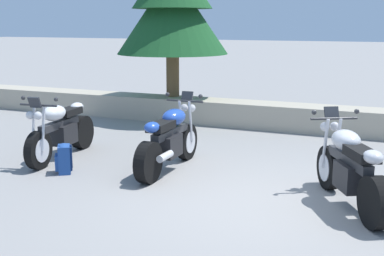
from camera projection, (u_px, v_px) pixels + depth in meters
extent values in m
plane|color=gray|center=(259.00, 202.00, 6.71)|extent=(120.00, 120.00, 0.00)
cube|color=#A89E89|center=(320.00, 119.00, 10.97)|extent=(36.00, 0.80, 0.55)
cylinder|color=black|center=(38.00, 150.00, 8.17)|extent=(0.21, 0.63, 0.62)
cylinder|color=black|center=(82.00, 132.00, 9.53)|extent=(0.25, 0.64, 0.62)
cylinder|color=silver|center=(38.00, 150.00, 8.17)|extent=(0.20, 0.40, 0.38)
cube|color=black|center=(63.00, 134.00, 8.88)|extent=(0.37, 0.51, 0.34)
cube|color=#2D2D30|center=(59.00, 124.00, 8.74)|extent=(0.27, 1.11, 0.12)
ellipsoid|color=white|center=(54.00, 113.00, 8.56)|extent=(0.40, 0.56, 0.26)
cube|color=black|center=(69.00, 112.00, 9.02)|extent=(0.32, 0.59, 0.12)
ellipsoid|color=white|center=(77.00, 107.00, 9.29)|extent=(0.25, 0.30, 0.16)
cylinder|color=#2D2D30|center=(38.00, 105.00, 8.10)|extent=(0.66, 0.11, 0.04)
sphere|color=silver|center=(38.00, 116.00, 7.98)|extent=(0.13, 0.13, 0.13)
sphere|color=silver|center=(30.00, 115.00, 8.02)|extent=(0.13, 0.13, 0.13)
cube|color=#26282D|center=(35.00, 102.00, 8.00)|extent=(0.21, 0.12, 0.18)
cylinder|color=silver|center=(68.00, 132.00, 9.33)|extent=(0.15, 0.39, 0.11)
cylinder|color=silver|center=(43.00, 128.00, 8.11)|extent=(0.06, 0.17, 0.73)
cylinder|color=silver|center=(33.00, 127.00, 8.16)|extent=(0.06, 0.17, 0.73)
sphere|color=#2D2D30|center=(56.00, 99.00, 8.04)|extent=(0.07, 0.07, 0.07)
sphere|color=#2D2D30|center=(23.00, 98.00, 8.20)|extent=(0.07, 0.07, 0.07)
cylinder|color=black|center=(187.00, 142.00, 8.76)|extent=(0.15, 0.62, 0.62)
cylinder|color=black|center=(148.00, 162.00, 7.46)|extent=(0.19, 0.62, 0.62)
cylinder|color=silver|center=(187.00, 142.00, 8.76)|extent=(0.16, 0.39, 0.38)
cube|color=black|center=(168.00, 146.00, 8.05)|extent=(0.33, 0.48, 0.34)
cube|color=#2D2D30|center=(170.00, 132.00, 8.10)|extent=(0.15, 1.10, 0.12)
ellipsoid|color=#2347A8|center=(174.00, 117.00, 8.19)|extent=(0.35, 0.52, 0.26)
cube|color=black|center=(161.00, 126.00, 7.77)|extent=(0.27, 0.56, 0.12)
ellipsoid|color=#2347A8|center=(152.00, 127.00, 7.49)|extent=(0.22, 0.28, 0.16)
cylinder|color=#2D2D30|center=(185.00, 101.00, 8.55)|extent=(0.66, 0.04, 0.04)
sphere|color=silver|center=(184.00, 108.00, 8.73)|extent=(0.13, 0.13, 0.13)
sphere|color=silver|center=(192.00, 108.00, 8.67)|extent=(0.13, 0.13, 0.13)
cube|color=#26282D|center=(187.00, 97.00, 8.62)|extent=(0.20, 0.10, 0.18)
cylinder|color=silver|center=(165.00, 156.00, 7.61)|extent=(0.11, 0.38, 0.11)
cylinder|color=silver|center=(181.00, 121.00, 8.69)|extent=(0.05, 0.16, 0.73)
cylinder|color=silver|center=(191.00, 122.00, 8.62)|extent=(0.05, 0.16, 0.73)
sphere|color=#2D2D30|center=(168.00, 94.00, 8.60)|extent=(0.07, 0.07, 0.07)
sphere|color=#2D2D30|center=(201.00, 96.00, 8.38)|extent=(0.07, 0.07, 0.07)
cylinder|color=black|center=(329.00, 168.00, 7.20)|extent=(0.43, 0.61, 0.62)
cylinder|color=black|center=(376.00, 203.00, 5.80)|extent=(0.46, 0.63, 0.62)
cylinder|color=silver|center=(329.00, 168.00, 7.20)|extent=(0.33, 0.41, 0.38)
cube|color=black|center=(352.00, 177.00, 6.43)|extent=(0.51, 0.58, 0.34)
cube|color=#2D2D30|center=(350.00, 159.00, 6.49)|extent=(0.66, 1.03, 0.12)
ellipsoid|color=#BCBCC1|center=(346.00, 140.00, 6.59)|extent=(0.55, 0.62, 0.26)
cube|color=black|center=(362.00, 154.00, 6.13)|extent=(0.50, 0.62, 0.12)
ellipsoid|color=#BCBCC1|center=(373.00, 157.00, 5.83)|extent=(0.33, 0.35, 0.16)
cylinder|color=#2D2D30|center=(334.00, 119.00, 6.98)|extent=(0.59, 0.35, 0.04)
sphere|color=silver|center=(325.00, 127.00, 7.13)|extent=(0.13, 0.13, 0.13)
sphere|color=silver|center=(334.00, 126.00, 7.15)|extent=(0.13, 0.13, 0.13)
cube|color=#26282D|center=(332.00, 113.00, 7.06)|extent=(0.22, 0.18, 0.18)
cylinder|color=silver|center=(380.00, 191.00, 6.04)|extent=(0.28, 0.39, 0.11)
cylinder|color=silver|center=(325.00, 144.00, 7.08)|extent=(0.12, 0.16, 0.73)
cylinder|color=silver|center=(338.00, 143.00, 7.10)|extent=(0.12, 0.16, 0.73)
sphere|color=#2D2D30|center=(314.00, 112.00, 6.89)|extent=(0.07, 0.07, 0.07)
sphere|color=#2D2D30|center=(357.00, 111.00, 6.95)|extent=(0.07, 0.07, 0.07)
cube|color=navy|center=(64.00, 159.00, 7.98)|extent=(0.32, 0.35, 0.44)
cube|color=navy|center=(57.00, 162.00, 7.96)|extent=(0.18, 0.23, 0.24)
ellipsoid|color=navy|center=(64.00, 146.00, 7.93)|extent=(0.30, 0.33, 0.08)
cube|color=#10244B|center=(71.00, 159.00, 7.91)|extent=(0.05, 0.06, 0.37)
cube|color=#10244B|center=(71.00, 156.00, 8.07)|extent=(0.05, 0.06, 0.37)
cylinder|color=brown|center=(173.00, 68.00, 12.35)|extent=(0.31, 0.31, 1.37)
cone|color=#194C23|center=(172.00, 13.00, 12.08)|extent=(2.66, 2.66, 1.93)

